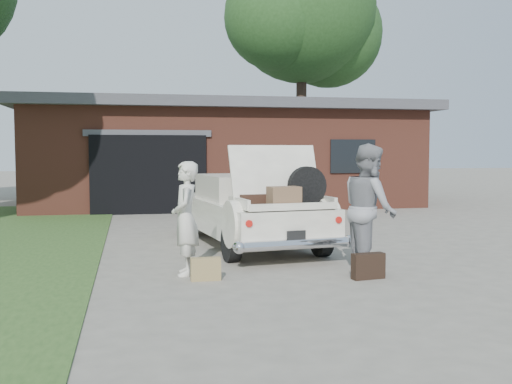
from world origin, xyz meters
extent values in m
plane|color=gray|center=(0.00, 0.00, 0.00)|extent=(90.00, 90.00, 0.00)
cube|color=brown|center=(1.00, 11.50, 1.50)|extent=(12.00, 7.00, 3.00)
cube|color=#4C4C51|center=(1.00, 11.50, 3.15)|extent=(12.80, 7.80, 0.30)
cube|color=black|center=(-1.50, 8.05, 1.10)|extent=(3.20, 0.30, 2.20)
cube|color=#4C4C51|center=(-1.50, 7.98, 2.25)|extent=(3.50, 0.12, 0.18)
cube|color=black|center=(4.50, 7.98, 1.60)|extent=(1.40, 0.08, 1.00)
cylinder|color=#38281E|center=(5.18, 15.85, 3.10)|extent=(0.44, 0.44, 6.20)
sphere|color=#2A5422|center=(5.18, 15.85, 7.75)|extent=(6.24, 6.24, 6.24)
sphere|color=#2A5422|center=(6.59, 16.47, 6.86)|extent=(4.68, 4.68, 4.68)
sphere|color=#2A5422|center=(3.94, 15.07, 7.19)|extent=(4.37, 4.37, 4.37)
cube|color=white|center=(0.15, 2.02, 0.56)|extent=(2.25, 4.66, 0.58)
cube|color=beige|center=(0.12, 2.28, 1.08)|extent=(1.69, 1.96, 0.47)
cube|color=black|center=(0.01, 3.13, 1.06)|extent=(1.39, 0.24, 0.39)
cube|color=black|center=(0.23, 1.44, 1.06)|extent=(1.39, 0.24, 0.39)
cylinder|color=black|center=(-0.44, 0.41, 0.30)|extent=(0.27, 0.61, 0.59)
cylinder|color=black|center=(1.12, 0.60, 0.30)|extent=(0.27, 0.61, 0.59)
cylinder|color=black|center=(-0.82, 3.43, 0.30)|extent=(0.27, 0.61, 0.59)
cylinder|color=black|center=(0.75, 3.63, 0.30)|extent=(0.27, 0.61, 0.59)
cylinder|color=silver|center=(0.44, -0.25, 0.36)|extent=(1.84, 0.39, 0.16)
cylinder|color=#A5140F|center=(-0.30, -0.28, 0.70)|extent=(0.12, 0.10, 0.11)
cylinder|color=#A5140F|center=(1.16, -0.10, 0.70)|extent=(0.12, 0.10, 0.11)
cube|color=black|center=(0.44, -0.27, 0.49)|extent=(0.30, 0.06, 0.15)
cube|color=black|center=(0.36, 0.33, 0.87)|extent=(1.50, 1.15, 0.04)
cube|color=white|center=(-0.35, 0.24, 0.96)|extent=(0.18, 0.98, 0.16)
cube|color=white|center=(1.08, 0.42, 0.96)|extent=(0.18, 0.98, 0.16)
cube|color=white|center=(0.43, -0.16, 0.92)|extent=(1.43, 0.23, 0.11)
cube|color=white|center=(0.32, 0.64, 1.37)|extent=(1.54, 0.57, 0.98)
cube|color=#3D251A|center=(-0.02, 0.51, 0.98)|extent=(0.62, 0.44, 0.19)
cube|color=brown|center=(0.32, 0.03, 1.05)|extent=(0.51, 0.37, 0.33)
cube|color=black|center=(0.35, 0.48, 0.96)|extent=(0.49, 0.36, 0.14)
cylinder|color=black|center=(0.78, 0.33, 1.20)|extent=(0.65, 0.22, 0.63)
imported|color=beige|center=(-1.24, -0.43, 0.81)|extent=(0.44, 0.62, 1.62)
imported|color=gray|center=(1.40, -0.78, 0.94)|extent=(0.76, 0.95, 1.88)
cube|color=#9F8651|center=(-1.01, -0.86, 0.16)|extent=(0.41, 0.13, 0.32)
cube|color=black|center=(1.20, -1.23, 0.18)|extent=(0.48, 0.21, 0.36)
camera|label=1|loc=(-2.00, -8.91, 1.78)|focal=42.00mm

